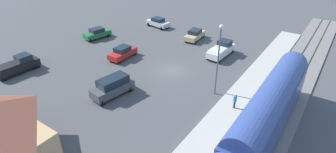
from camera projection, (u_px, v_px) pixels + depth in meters
ground_plane at (172, 71)px, 36.08m from camera, size 200.00×200.00×0.00m
railway_track at (280, 104)px, 29.18m from camera, size 4.80×70.00×0.30m
platform at (244, 93)px, 31.11m from camera, size 3.20×46.00×0.30m
pedestrian_on_platform at (235, 100)px, 27.82m from camera, size 0.36×0.36×1.71m
suv_charcoal at (113, 86)px, 30.42m from camera, size 2.75×5.16×2.22m
sedan_tan at (195, 35)px, 45.20m from camera, size 2.10×4.60×1.74m
sedan_silver at (158, 22)px, 50.82m from camera, size 4.72×2.76×1.74m
sedan_green at (97, 33)px, 45.81m from camera, size 2.74×4.79×1.74m
pickup_black at (18, 65)px, 35.19m from camera, size 2.30×5.51×2.14m
pickup_white at (221, 49)px, 39.55m from camera, size 2.23×5.49×2.14m
sedan_red at (123, 52)px, 39.02m from camera, size 1.88×4.51×1.74m
light_pole_near_platform at (219, 53)px, 28.67m from camera, size 0.44×0.44×8.25m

